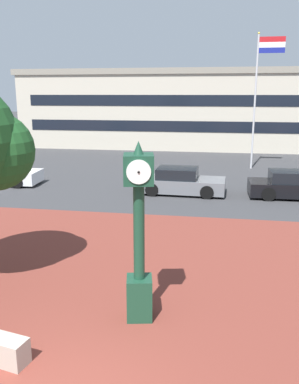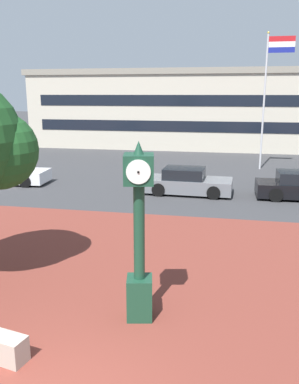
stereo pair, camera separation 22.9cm
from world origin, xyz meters
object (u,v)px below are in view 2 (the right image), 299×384
street_clock (139,238)px  car_street_mid (187,182)px  civic_building (186,107)px  flagpole_primary (268,90)px  car_street_distant (8,173)px

street_clock → car_street_mid: size_ratio=0.91×
car_street_mid → civic_building: bearing=-171.4°
flagpole_primary → civic_building: flagpole_primary is taller
civic_building → flagpole_primary: bearing=-64.9°
car_street_distant → civic_building: size_ratio=0.16×
car_street_distant → flagpole_primary: flagpole_primary is taller
car_street_mid → civic_building: size_ratio=0.16×
flagpole_primary → civic_building: bearing=115.1°
street_clock → car_street_distant: 15.81m
street_clock → car_street_mid: (-0.20, 11.66, -1.28)m
car_street_distant → civic_building: civic_building is taller
street_clock → car_street_distant: bearing=118.6°
flagpole_primary → civic_building: (-6.66, 14.23, -1.61)m
street_clock → car_street_distant: size_ratio=0.89×
street_clock → car_street_mid: bearing=79.7°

